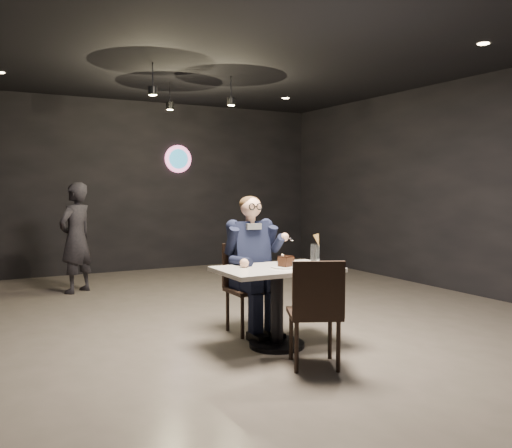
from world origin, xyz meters
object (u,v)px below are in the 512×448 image
main_table (277,307)px  seated_man (250,263)px  passerby (76,238)px  chair_near (314,311)px  chair_far (250,288)px  sundae_glass (315,254)px

main_table → seated_man: (0.00, 0.55, 0.34)m
main_table → passerby: 3.79m
chair_near → seated_man: (0.00, 1.16, 0.26)m
seated_man → main_table: bearing=-90.0°
chair_near → seated_man: size_ratio=0.64×
chair_far → chair_near: bearing=-90.0°
chair_far → passerby: 3.27m
chair_far → seated_man: seated_man is taller
chair_near → sundae_glass: (0.41, 0.59, 0.39)m
chair_far → passerby: (-1.18, 3.03, 0.32)m
seated_man → passerby: (-1.18, 3.03, 0.06)m
passerby → main_table: bearing=71.0°
sundae_glass → passerby: size_ratio=0.13×
chair_near → sundae_glass: sundae_glass is taller
seated_man → sundae_glass: (0.41, -0.57, 0.13)m
passerby → seated_man: bearing=74.1°
chair_near → passerby: 4.37m
sundae_glass → passerby: bearing=113.8°
main_table → sundae_glass: bearing=-3.2°
chair_far → passerby: size_ratio=0.59×
chair_near → sundae_glass: 0.82m
main_table → passerby: (-1.18, 3.58, 0.40)m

